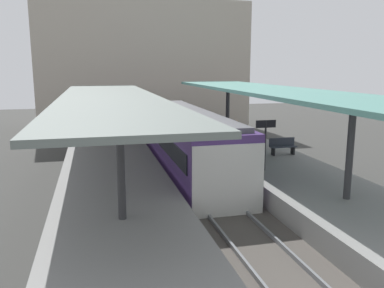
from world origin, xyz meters
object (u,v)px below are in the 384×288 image
at_px(passenger_near_bench, 236,135).
at_px(platform_bench, 283,146).
at_px(platform_sign, 266,134).
at_px(litter_bin, 257,153).
at_px(commuter_train, 186,142).

bearing_deg(passenger_near_bench, platform_bench, -32.34).
xyz_separation_m(platform_bench, platform_sign, (-2.24, -2.77, 1.16)).
height_order(platform_bench, litter_bin, platform_bench).
distance_m(commuter_train, passenger_near_bench, 2.83).
bearing_deg(commuter_train, platform_bench, -10.80).
height_order(platform_sign, passenger_near_bench, platform_sign).
bearing_deg(litter_bin, commuter_train, 147.37).
height_order(platform_sign, litter_bin, platform_sign).
xyz_separation_m(platform_bench, litter_bin, (-1.84, -1.01, -0.06)).
bearing_deg(platform_sign, passenger_near_bench, 87.67).
height_order(commuter_train, passenger_near_bench, commuter_train).
xyz_separation_m(platform_sign, litter_bin, (0.39, 1.76, -1.22)).
height_order(litter_bin, passenger_near_bench, passenger_near_bench).
bearing_deg(passenger_near_bench, commuter_train, -172.19).
relative_size(commuter_train, litter_bin, 16.36).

